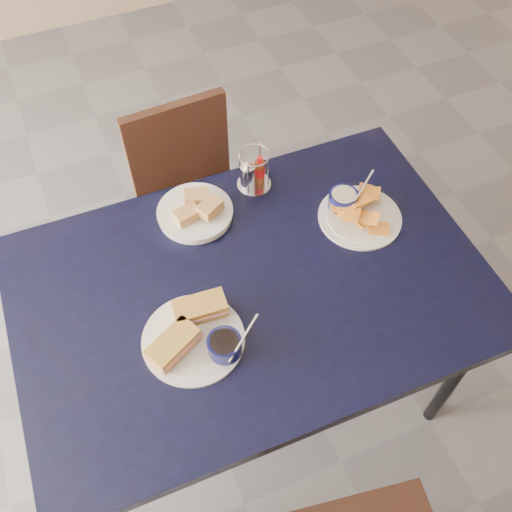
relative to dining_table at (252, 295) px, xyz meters
name	(u,v)px	position (x,y,z in m)	size (l,w,h in m)	color
ground	(187,353)	(-0.19, 0.25, -0.69)	(6.00, 6.00, 0.00)	#58595E
dining_table	(252,295)	(0.00, 0.00, 0.00)	(1.34, 0.91, 0.75)	black
chair_far	(192,192)	(0.02, 0.65, -0.22)	(0.41, 0.39, 0.82)	black
sandwich_plate	(196,334)	(-0.20, -0.10, 0.08)	(0.30, 0.27, 0.12)	white
plantain_plate	(354,210)	(0.39, 0.12, 0.08)	(0.26, 0.26, 0.12)	white
bread_basket	(196,211)	(-0.06, 0.30, 0.08)	(0.23, 0.23, 0.07)	white
condiment_caddy	(252,173)	(0.15, 0.35, 0.12)	(0.11, 0.11, 0.14)	silver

